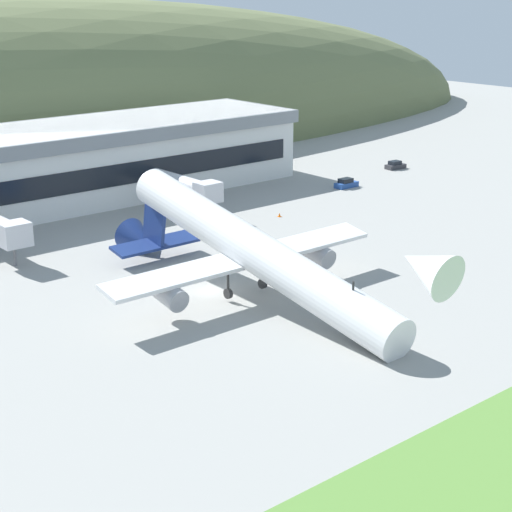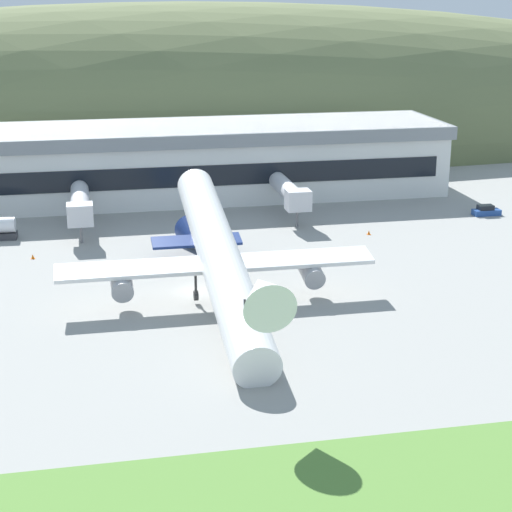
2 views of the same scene
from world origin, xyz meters
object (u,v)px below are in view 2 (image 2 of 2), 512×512
at_px(traffic_cone_1, 33,257).
at_px(jetway_1, 80,204).
at_px(service_car_0, 486,211).
at_px(terminal_building, 71,161).
at_px(traffic_cone_0, 369,232).
at_px(cargo_airplane, 219,259).
at_px(jetway_2, 290,192).

bearing_deg(traffic_cone_1, jetway_1, 62.02).
xyz_separation_m(service_car_0, traffic_cone_1, (-65.23, -8.69, -0.35)).
height_order(terminal_building, service_car_0, terminal_building).
bearing_deg(traffic_cone_1, traffic_cone_0, 2.73).
height_order(jetway_1, cargo_airplane, cargo_airplane).
bearing_deg(terminal_building, jetway_2, -29.14).
relative_size(service_car_0, traffic_cone_0, 7.06).
bearing_deg(jetway_1, cargo_airplane, -66.13).
xyz_separation_m(terminal_building, jetway_1, (1.18, -18.42, -2.48)).
distance_m(jetway_1, jetway_2, 29.96).
xyz_separation_m(jetway_1, traffic_cone_0, (38.67, -9.29, -3.71)).
relative_size(terminal_building, jetway_1, 7.19).
bearing_deg(service_car_0, jetway_2, 172.60).
bearing_deg(traffic_cone_0, jetway_2, 130.11).
xyz_separation_m(terminal_building, jetway_2, (31.12, -17.35, -2.48)).
relative_size(jetway_1, service_car_0, 4.09).
bearing_deg(service_car_0, traffic_cone_0, -162.24).
bearing_deg(jetway_2, traffic_cone_0, -49.89).
distance_m(traffic_cone_0, traffic_cone_1, 44.79).
xyz_separation_m(traffic_cone_0, traffic_cone_1, (-44.74, -2.13, 0.00)).
height_order(service_car_0, traffic_cone_1, service_car_0).
bearing_deg(cargo_airplane, traffic_cone_1, 134.39).
distance_m(terminal_building, service_car_0, 64.21).
xyz_separation_m(jetway_1, jetway_2, (29.94, 1.07, -0.00)).
height_order(terminal_building, jetway_2, terminal_building).
xyz_separation_m(jetway_2, traffic_cone_1, (-36.01, -12.49, -3.71)).
relative_size(jetway_2, cargo_airplane, 0.29).
height_order(cargo_airplane, service_car_0, cargo_airplane).
relative_size(terminal_building, traffic_cone_0, 207.29).
distance_m(service_car_0, traffic_cone_0, 21.52).
bearing_deg(traffic_cone_1, cargo_airplane, -45.61).
relative_size(jetway_2, traffic_cone_1, 25.33).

